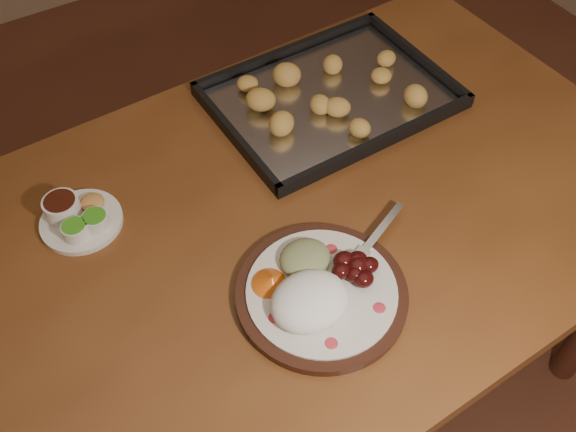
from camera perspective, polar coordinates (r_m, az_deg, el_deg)
ground at (r=1.90m, az=-1.15°, el=-11.46°), size 4.00×4.00×0.00m
dining_table at (r=1.27m, az=-0.10°, el=-2.86°), size 1.53×0.94×0.75m
dinner_plate at (r=1.08m, az=2.71°, el=-6.61°), size 0.38×0.29×0.07m
condiment_saucer at (r=1.23m, az=-18.21°, el=-0.09°), size 0.15×0.15×0.05m
baking_tray at (r=1.42m, az=3.76°, el=10.68°), size 0.50×0.37×0.05m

